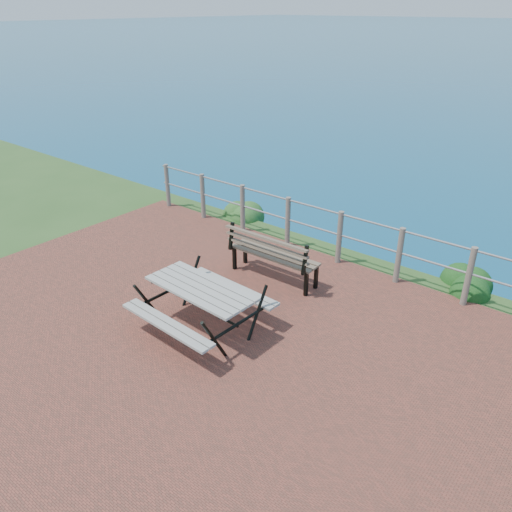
% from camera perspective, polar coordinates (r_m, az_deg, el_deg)
% --- Properties ---
extents(ground, '(10.00, 7.00, 0.12)m').
position_cam_1_polar(ground, '(7.06, -5.00, -10.61)').
color(ground, brown).
rests_on(ground, ground).
extents(safety_railing, '(9.40, 0.10, 1.00)m').
position_cam_1_polar(safety_railing, '(9.11, 9.54, 2.41)').
color(safety_railing, '#6B5B4C').
rests_on(safety_railing, ground).
extents(picnic_table, '(1.69, 1.44, 0.70)m').
position_cam_1_polar(picnic_table, '(7.22, -6.25, -5.40)').
color(picnic_table, gray).
rests_on(picnic_table, ground).
extents(park_bench, '(1.64, 0.45, 0.92)m').
position_cam_1_polar(park_bench, '(8.43, 2.09, 0.97)').
color(park_bench, brown).
rests_on(park_bench, ground).
extents(shrub_lip_west, '(0.70, 0.70, 0.42)m').
position_cam_1_polar(shrub_lip_west, '(11.42, -1.69, 4.79)').
color(shrub_lip_west, '#26511E').
rests_on(shrub_lip_west, ground).
extents(shrub_lip_east, '(0.68, 0.68, 0.39)m').
position_cam_1_polar(shrub_lip_east, '(9.18, 22.93, -3.32)').
color(shrub_lip_east, '#123C12').
rests_on(shrub_lip_east, ground).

